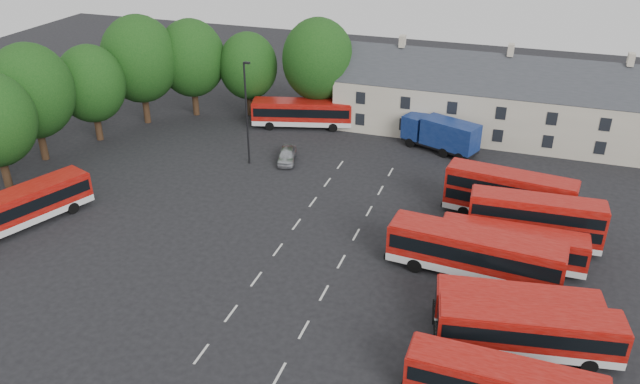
% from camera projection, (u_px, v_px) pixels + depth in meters
% --- Properties ---
extents(ground, '(140.00, 140.00, 0.00)m').
position_uv_depth(ground, '(267.00, 264.00, 45.24)').
color(ground, black).
rests_on(ground, ground).
extents(lane_markings, '(5.15, 33.80, 0.01)m').
position_uv_depth(lane_markings, '(309.00, 256.00, 46.21)').
color(lane_markings, beige).
rests_on(lane_markings, ground).
extents(treeline, '(29.92, 32.59, 12.01)m').
position_uv_depth(treeline, '(153.00, 74.00, 64.35)').
color(treeline, black).
rests_on(treeline, ground).
extents(terrace_houses, '(35.70, 7.13, 10.06)m').
position_uv_depth(terrace_houses, '(503.00, 103.00, 64.70)').
color(terrace_houses, beige).
rests_on(terrace_houses, ground).
extents(bus_row_a, '(10.19, 2.60, 2.87)m').
position_uv_depth(bus_row_a, '(504.00, 383.00, 32.39)').
color(bus_row_a, silver).
rests_on(bus_row_a, ground).
extents(bus_row_b, '(10.74, 4.08, 2.97)m').
position_uv_depth(bus_row_b, '(529.00, 329.00, 36.11)').
color(bus_row_b, silver).
rests_on(bus_row_b, ground).
extents(bus_row_c, '(10.08, 3.71, 2.78)m').
position_uv_depth(bus_row_c, '(517.00, 306.00, 38.17)').
color(bus_row_c, silver).
rests_on(bus_row_c, ground).
extents(bus_row_d, '(12.11, 3.69, 3.37)m').
position_uv_depth(bus_row_d, '(475.00, 251.00, 43.09)').
color(bus_row_d, silver).
rests_on(bus_row_d, ground).
extents(bus_row_e, '(10.17, 2.40, 2.87)m').
position_uv_depth(bus_row_e, '(513.00, 243.00, 44.48)').
color(bus_row_e, silver).
rests_on(bus_row_e, ground).
extents(bus_dd_south, '(9.81, 2.70, 3.98)m').
position_uv_depth(bus_dd_south, '(535.00, 218.00, 46.59)').
color(bus_dd_south, silver).
rests_on(bus_dd_south, ground).
extents(bus_dd_north, '(10.30, 3.55, 4.14)m').
position_uv_depth(bus_dd_north, '(509.00, 193.00, 49.97)').
color(bus_dd_north, silver).
rests_on(bus_dd_north, ground).
extents(bus_west, '(6.17, 11.16, 3.10)m').
position_uv_depth(bus_west, '(22.00, 205.00, 49.26)').
color(bus_west, silver).
rests_on(bus_west, ground).
extents(bus_north, '(11.12, 5.17, 3.07)m').
position_uv_depth(bus_north, '(302.00, 111.00, 68.35)').
color(bus_north, silver).
rests_on(bus_north, ground).
extents(box_truck, '(8.17, 5.20, 3.42)m').
position_uv_depth(box_truck, '(441.00, 134.00, 62.43)').
color(box_truck, black).
rests_on(box_truck, ground).
extents(silver_car, '(2.68, 4.41, 1.40)m').
position_uv_depth(silver_car, '(287.00, 155.00, 60.73)').
color(silver_car, '#ABAEB3').
rests_on(silver_car, ground).
extents(lamppost, '(0.69, 0.27, 10.08)m').
position_uv_depth(lamppost, '(247.00, 111.00, 58.24)').
color(lamppost, black).
rests_on(lamppost, ground).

